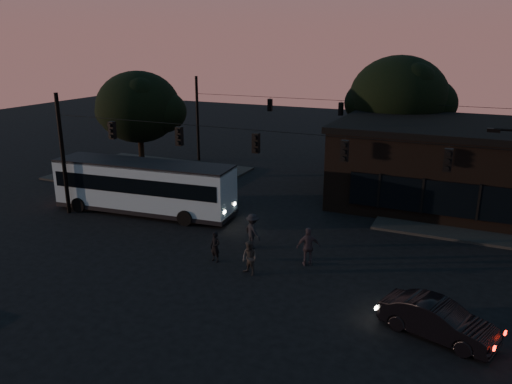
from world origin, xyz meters
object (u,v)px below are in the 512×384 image
at_px(pedestrian_d, 253,231).
at_px(pedestrian_c, 308,247).
at_px(car, 438,320).
at_px(pedestrian_b, 249,258).
at_px(building, 457,164).
at_px(bus, 144,185).
at_px(pedestrian_a, 215,247).

bearing_deg(pedestrian_d, pedestrian_c, -162.11).
height_order(car, pedestrian_b, pedestrian_b).
relative_size(car, pedestrian_d, 2.25).
bearing_deg(pedestrian_b, pedestrian_c, 64.50).
xyz_separation_m(building, car, (0.53, -16.91, -2.02)).
bearing_deg(pedestrian_b, building, 83.05).
bearing_deg(bus, pedestrian_d, -20.22).
bearing_deg(pedestrian_a, pedestrian_c, 29.68).
distance_m(building, pedestrian_a, 17.76).
height_order(building, pedestrian_c, building).
xyz_separation_m(bus, car, (18.16, -6.97, -1.15)).
relative_size(car, pedestrian_b, 2.55).
xyz_separation_m(car, pedestrian_b, (-8.42, 1.77, 0.13)).
bearing_deg(pedestrian_d, pedestrian_a, 100.25).
distance_m(bus, pedestrian_b, 11.09).
bearing_deg(building, car, -88.21).
relative_size(pedestrian_b, pedestrian_c, 0.85).
distance_m(bus, car, 19.49).
distance_m(car, pedestrian_b, 8.61).
distance_m(building, pedestrian_b, 17.18).
xyz_separation_m(building, pedestrian_a, (-10.03, -14.52, -1.94)).
xyz_separation_m(pedestrian_a, pedestrian_d, (0.95, 2.33, 0.16)).
height_order(car, pedestrian_d, pedestrian_d).
xyz_separation_m(building, pedestrian_d, (-9.09, -12.20, -1.78)).
bearing_deg(car, building, 18.62).
bearing_deg(pedestrian_a, pedestrian_b, -5.06).
relative_size(building, pedestrian_c, 7.97).
xyz_separation_m(pedestrian_a, pedestrian_c, (4.29, 1.46, 0.20)).
distance_m(bus, pedestrian_c, 12.32).
height_order(pedestrian_c, pedestrian_d, pedestrian_c).
relative_size(pedestrian_b, pedestrian_d, 0.88).
xyz_separation_m(bus, pedestrian_d, (8.54, -2.26, -0.91)).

